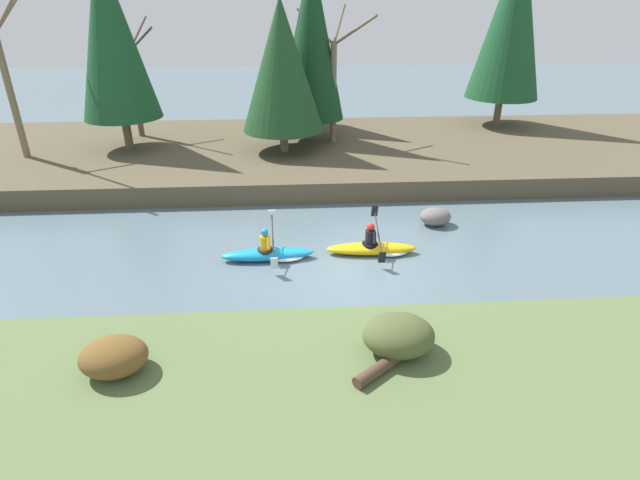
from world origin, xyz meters
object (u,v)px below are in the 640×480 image
boulder_midstream (435,217)px  kayaker_middle (271,253)px  driftwood_log (387,363)px  kayaker_lead (375,248)px

boulder_midstream → kayaker_middle: bearing=-159.0°
boulder_midstream → driftwood_log: bearing=-112.0°
boulder_midstream → driftwood_log: driftwood_log is taller
boulder_midstream → kayaker_lead: bearing=-140.4°
kayaker_middle → kayaker_lead: bearing=0.5°
boulder_midstream → driftwood_log: (-3.14, -7.75, 0.42)m
kayaker_lead → kayaker_middle: bearing=-175.1°
boulder_midstream → driftwood_log: 8.37m
driftwood_log → kayaker_middle: bearing=74.2°
kayaker_lead → boulder_midstream: bearing=41.7°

